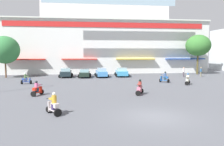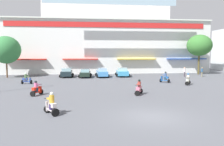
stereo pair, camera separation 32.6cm
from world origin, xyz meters
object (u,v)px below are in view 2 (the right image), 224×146
Objects in this scene: plaza_tree_0 at (6,50)px; pedestrian_0 at (202,71)px; scooter_rider_6 at (51,105)px; parked_car_0 at (67,72)px; parked_car_1 at (85,73)px; scooter_rider_0 at (26,79)px; scooter_rider_3 at (188,80)px; pedestrian_1 at (185,71)px; parked_car_2 at (102,72)px; plaza_tree_1 at (199,45)px; parked_car_3 at (122,72)px; scooter_rider_4 at (139,88)px; scooter_rider_5 at (37,89)px; scooter_rider_7 at (165,78)px.

plaza_tree_0 is 33.48m from pedestrian_0.
plaza_tree_0 is 26.57m from scooter_rider_6.
parked_car_0 reaches higher than parked_car_1.
parked_car_1 is at bearing 43.62° from scooter_rider_0.
scooter_rider_3 is 0.91× the size of pedestrian_1.
plaza_tree_1 is at bearing 7.74° from parked_car_2.
parked_car_3 is 2.92× the size of scooter_rider_4.
plaza_tree_1 reaches higher than pedestrian_1.
scooter_rider_5 is 28.42m from pedestrian_0.
pedestrian_0 is (24.64, 14.16, 0.36)m from scooter_rider_5.
parked_car_2 is at bearing -6.00° from parked_car_0.
plaza_tree_1 reaches higher than parked_car_1.
parked_car_3 is (6.49, 0.75, 0.07)m from parked_car_1.
parked_car_0 is 9.33m from scooter_rider_0.
plaza_tree_1 is 5.07× the size of scooter_rider_0.
plaza_tree_1 is at bearing 7.16° from parked_car_1.
pedestrian_0 is (13.60, -2.37, 0.19)m from parked_car_3.
scooter_rider_3 is 0.92× the size of pedestrian_0.
parked_car_3 is 13.81m from pedestrian_0.
parked_car_2 reaches higher than parked_car_0.
pedestrian_1 is (11.66, 15.14, 0.33)m from scooter_rider_4.
parked_car_2 is 2.82× the size of scooter_rider_6.
scooter_rider_4 is 10.22m from scooter_rider_7.
scooter_rider_3 is at bearing 16.41° from scooter_rider_5.
parked_car_3 is (-15.28, -1.99, -4.81)m from plaza_tree_1.
scooter_rider_3 is at bearing -38.34° from parked_car_1.
plaza_tree_0 reaches higher than scooter_rider_5.
pedestrian_1 is (10.55, -2.14, 0.17)m from parked_car_3.
plaza_tree_1 is 31.56m from scooter_rider_0.
parked_car_1 is 2.70× the size of scooter_rider_7.
plaza_tree_0 is 30.44m from pedestrian_1.
pedestrian_1 is at bearing 33.68° from scooter_rider_5.
scooter_rider_0 is 0.90× the size of pedestrian_1.
parked_car_1 is 2.66× the size of scooter_rider_4.
parked_car_3 is 10.77m from pedestrian_1.
pedestrian_0 reaches higher than scooter_rider_3.
scooter_rider_0 is (-10.58, -7.52, -0.18)m from parked_car_2.
scooter_rider_0 is at bearing -150.31° from parked_car_3.
scooter_rider_4 is 1.01× the size of scooter_rider_7.
scooter_rider_7 is at bearing -131.68° from pedestrian_1.
scooter_rider_6 reaches higher than scooter_rider_3.
plaza_tree_0 reaches higher than parked_car_3.
pedestrian_1 reaches higher than scooter_rider_4.
parked_car_3 is 2.96× the size of scooter_rider_6.
parked_car_0 is 19.34m from scooter_rider_4.
pedestrian_0 is at bearing -110.99° from plaza_tree_1.
pedestrian_0 is 3.06m from pedestrian_1.
parked_car_2 is at bearing 3.29° from parked_car_1.
parked_car_3 is 2.73× the size of pedestrian_0.
plaza_tree_0 is 13.69m from parked_car_1.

